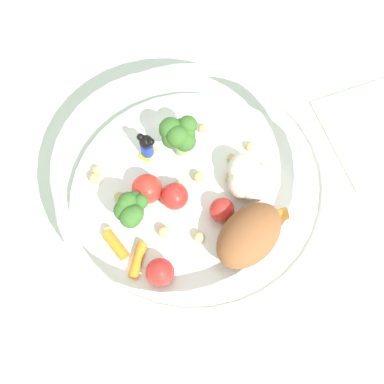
% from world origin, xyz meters
% --- Properties ---
extents(ground_plane, '(2.40, 2.40, 0.00)m').
position_xyz_m(ground_plane, '(0.00, 0.00, 0.00)').
color(ground_plane, silver).
extents(food_container, '(0.25, 0.25, 0.06)m').
position_xyz_m(food_container, '(0.01, 0.00, 0.03)').
color(food_container, white).
rests_on(food_container, ground_plane).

